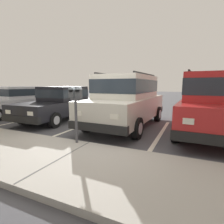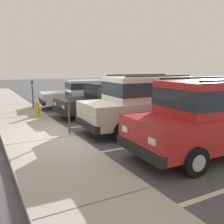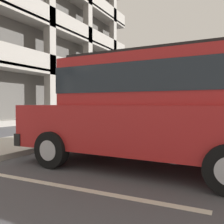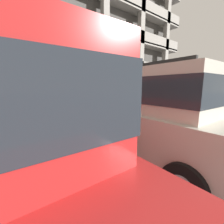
{
  "view_description": "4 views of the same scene",
  "coord_description": "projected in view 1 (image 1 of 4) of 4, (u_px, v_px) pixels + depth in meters",
  "views": [
    {
      "loc": [
        -2.38,
        3.99,
        1.62
      ],
      "look_at": [
        -0.11,
        -1.01,
        0.76
      ],
      "focal_mm": 28.0,
      "sensor_mm": 36.0,
      "label": 1
    },
    {
      "loc": [
        -7.45,
        2.9,
        2.33
      ],
      "look_at": [
        0.14,
        -1.17,
        0.75
      ],
      "focal_mm": 40.0,
      "sensor_mm": 36.0,
      "label": 2
    },
    {
      "loc": [
        -7.38,
        -3.99,
        1.15
      ],
      "look_at": [
        -0.14,
        -0.44,
        0.89
      ],
      "focal_mm": 40.0,
      "sensor_mm": 36.0,
      "label": 3
    },
    {
      "loc": [
        -2.93,
        -4.68,
        1.65
      ],
      "look_at": [
        0.28,
        -0.6,
        0.74
      ],
      "focal_mm": 24.0,
      "sensor_mm": 36.0,
      "label": 4
    }
  ],
  "objects": [
    {
      "name": "sidewalk",
      "position": [
        62.0,
        160.0,
        3.63
      ],
      "size": [
        40.0,
        2.2,
        0.12
      ],
      "color": "#ADA89E",
      "rests_on": "ground_plane"
    },
    {
      "name": "parking_stall_lines",
      "position": [
        77.0,
        127.0,
        6.69
      ],
      "size": [
        12.34,
        4.8,
        0.01
      ],
      "color": "silver",
      "rests_on": "ground_plane"
    },
    {
      "name": "red_sedan",
      "position": [
        212.0,
        101.0,
        5.72
      ],
      "size": [
        2.14,
        4.84,
        2.03
      ],
      "rotation": [
        0.0,
        0.0,
        -0.03
      ],
      "color": "red",
      "rests_on": "ground_plane"
    },
    {
      "name": "silver_suv",
      "position": [
        127.0,
        99.0,
        6.82
      ],
      "size": [
        2.13,
        4.84,
        2.03
      ],
      "rotation": [
        0.0,
        0.0,
        -0.03
      ],
      "color": "beige",
      "rests_on": "ground_plane"
    },
    {
      "name": "ground_plane",
      "position": [
        93.0,
        146.0,
        4.82
      ],
      "size": [
        80.0,
        80.0,
        0.1
      ],
      "color": "#4C4C51"
    },
    {
      "name": "dark_hatchback",
      "position": [
        61.0,
        102.0,
        8.17
      ],
      "size": [
        1.97,
        4.55,
        1.54
      ],
      "rotation": [
        0.0,
        0.0,
        0.04
      ],
      "color": "black",
      "rests_on": "ground_plane"
    },
    {
      "name": "parking_meter_near",
      "position": [
        76.0,
        101.0,
        4.43
      ],
      "size": [
        0.35,
        0.12,
        1.46
      ],
      "color": "#47474C",
      "rests_on": "sidewalk"
    },
    {
      "name": "blue_coupe",
      "position": [
        17.0,
        100.0,
        9.32
      ],
      "size": [
        2.17,
        4.63,
        1.54
      ],
      "rotation": [
        0.0,
        0.0,
        -0.1
      ],
      "color": "silver",
      "rests_on": "ground_plane"
    }
  ]
}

